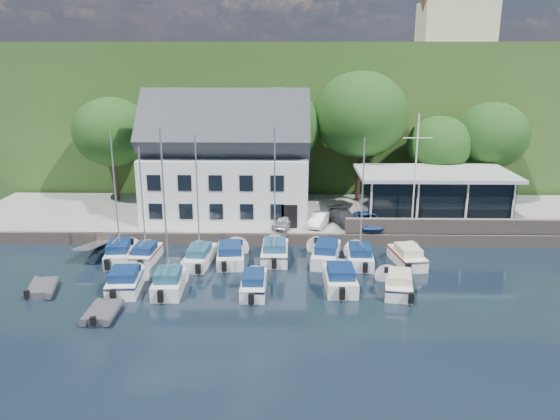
{
  "coord_description": "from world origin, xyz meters",
  "views": [
    {
      "loc": [
        -1.41,
        -30.38,
        14.75
      ],
      "look_at": [
        -2.2,
        9.0,
        3.55
      ],
      "focal_mm": 35.0,
      "sensor_mm": 36.0,
      "label": 1
    }
  ],
  "objects_px": {
    "car_silver": "(284,221)",
    "car_white": "(319,220)",
    "boat_r1_6": "(362,205)",
    "boat_r1_1": "(143,207)",
    "dinghy_1": "(102,311)",
    "harbor_building": "(227,167)",
    "boat_r1_4": "(275,199)",
    "boat_r2_4": "(399,281)",
    "dinghy_0": "(42,287)",
    "car_blue": "(369,220)",
    "boat_r1_2": "(198,206)",
    "boat_r1_0": "(116,199)",
    "boat_r2_0": "(125,279)",
    "boat_r1_7": "(407,254)",
    "boat_r2_3": "(340,277)",
    "car_dgrey": "(344,217)",
    "boat_r2_2": "(254,281)",
    "flagpole": "(415,173)",
    "boat_r2_1": "(165,221)",
    "boat_r1_3": "(231,252)",
    "club_pavilion": "(433,194)",
    "boat_r1_5": "(326,251)"
  },
  "relations": [
    {
      "from": "boat_r1_0",
      "to": "boat_r2_0",
      "type": "height_order",
      "value": "boat_r1_0"
    },
    {
      "from": "boat_r2_3",
      "to": "boat_r2_1",
      "type": "bearing_deg",
      "value": -177.34
    },
    {
      "from": "boat_r1_1",
      "to": "dinghy_1",
      "type": "xyz_separation_m",
      "value": [
        -0.27,
        -9.03,
        -3.81
      ]
    },
    {
      "from": "boat_r1_4",
      "to": "boat_r2_2",
      "type": "height_order",
      "value": "boat_r1_4"
    },
    {
      "from": "boat_r2_2",
      "to": "dinghy_1",
      "type": "relative_size",
      "value": 1.87
    },
    {
      "from": "club_pavilion",
      "to": "car_dgrey",
      "type": "distance_m",
      "value": 8.35
    },
    {
      "from": "flagpole",
      "to": "boat_r1_6",
      "type": "bearing_deg",
      "value": -133.53
    },
    {
      "from": "boat_r1_4",
      "to": "boat_r1_6",
      "type": "bearing_deg",
      "value": -6.35
    },
    {
      "from": "car_blue",
      "to": "boat_r2_2",
      "type": "distance_m",
      "value": 13.93
    },
    {
      "from": "boat_r1_5",
      "to": "boat_r2_4",
      "type": "bearing_deg",
      "value": -40.96
    },
    {
      "from": "flagpole",
      "to": "boat_r1_4",
      "type": "height_order",
      "value": "flagpole"
    },
    {
      "from": "car_dgrey",
      "to": "boat_r1_3",
      "type": "bearing_deg",
      "value": -163.61
    },
    {
      "from": "car_blue",
      "to": "boat_r1_0",
      "type": "xyz_separation_m",
      "value": [
        -19.08,
        -5.51,
        3.13
      ]
    },
    {
      "from": "boat_r1_0",
      "to": "boat_r2_2",
      "type": "xyz_separation_m",
      "value": [
        10.27,
        -5.23,
        -4.07
      ]
    },
    {
      "from": "flagpole",
      "to": "boat_r1_4",
      "type": "bearing_deg",
      "value": -158.68
    },
    {
      "from": "boat_r1_3",
      "to": "harbor_building",
      "type": "bearing_deg",
      "value": 92.35
    },
    {
      "from": "car_silver",
      "to": "boat_r1_6",
      "type": "height_order",
      "value": "boat_r1_6"
    },
    {
      "from": "flagpole",
      "to": "boat_r1_0",
      "type": "bearing_deg",
      "value": -167.76
    },
    {
      "from": "boat_r2_0",
      "to": "boat_r2_4",
      "type": "height_order",
      "value": "boat_r2_0"
    },
    {
      "from": "car_silver",
      "to": "car_blue",
      "type": "relative_size",
      "value": 0.88
    },
    {
      "from": "flagpole",
      "to": "boat_r1_2",
      "type": "height_order",
      "value": "flagpole"
    },
    {
      "from": "car_silver",
      "to": "boat_r1_4",
      "type": "relative_size",
      "value": 0.35
    },
    {
      "from": "car_blue",
      "to": "boat_r2_3",
      "type": "height_order",
      "value": "car_blue"
    },
    {
      "from": "boat_r2_1",
      "to": "dinghy_1",
      "type": "height_order",
      "value": "boat_r2_1"
    },
    {
      "from": "boat_r2_4",
      "to": "dinghy_0",
      "type": "xyz_separation_m",
      "value": [
        -23.04,
        -0.57,
        -0.34
      ]
    },
    {
      "from": "boat_r1_5",
      "to": "boat_r1_6",
      "type": "xyz_separation_m",
      "value": [
        2.44,
        -0.48,
        3.68
      ]
    },
    {
      "from": "boat_r2_4",
      "to": "car_dgrey",
      "type": "bearing_deg",
      "value": 112.11
    },
    {
      "from": "car_silver",
      "to": "car_white",
      "type": "xyz_separation_m",
      "value": [
        2.85,
        0.49,
        -0.01
      ]
    },
    {
      "from": "boat_r1_2",
      "to": "boat_r2_2",
      "type": "relative_size",
      "value": 1.5
    },
    {
      "from": "car_white",
      "to": "boat_r2_3",
      "type": "xyz_separation_m",
      "value": [
        0.92,
        -10.37,
        -0.76
      ]
    },
    {
      "from": "boat_r1_2",
      "to": "boat_r1_4",
      "type": "distance_m",
      "value": 5.56
    },
    {
      "from": "club_pavilion",
      "to": "boat_r2_3",
      "type": "xyz_separation_m",
      "value": [
        -9.14,
        -13.16,
        -2.26
      ]
    },
    {
      "from": "boat_r2_3",
      "to": "dinghy_0",
      "type": "height_order",
      "value": "boat_r2_3"
    },
    {
      "from": "car_blue",
      "to": "boat_r1_5",
      "type": "xyz_separation_m",
      "value": [
        -3.81,
        -5.2,
        -0.86
      ]
    },
    {
      "from": "boat_r1_1",
      "to": "boat_r1_6",
      "type": "xyz_separation_m",
      "value": [
        15.8,
        -0.23,
        0.29
      ]
    },
    {
      "from": "boat_r2_0",
      "to": "dinghy_0",
      "type": "xyz_separation_m",
      "value": [
        -5.33,
        -0.41,
        -0.41
      ]
    },
    {
      "from": "boat_r2_3",
      "to": "car_white",
      "type": "bearing_deg",
      "value": 93.55
    },
    {
      "from": "harbor_building",
      "to": "boat_r2_0",
      "type": "bearing_deg",
      "value": -109.66
    },
    {
      "from": "boat_r2_3",
      "to": "boat_r1_5",
      "type": "bearing_deg",
      "value": 95.76
    },
    {
      "from": "boat_r1_2",
      "to": "flagpole",
      "type": "bearing_deg",
      "value": 23.78
    },
    {
      "from": "boat_r1_2",
      "to": "boat_r2_2",
      "type": "bearing_deg",
      "value": -42.54
    },
    {
      "from": "car_dgrey",
      "to": "car_silver",
      "type": "bearing_deg",
      "value": 172.47
    },
    {
      "from": "boat_r1_1",
      "to": "boat_r2_0",
      "type": "relative_size",
      "value": 1.54
    },
    {
      "from": "boat_r2_4",
      "to": "dinghy_1",
      "type": "distance_m",
      "value": 18.43
    },
    {
      "from": "car_white",
      "to": "boat_r2_4",
      "type": "relative_size",
      "value": 0.58
    },
    {
      "from": "harbor_building",
      "to": "boat_r1_4",
      "type": "height_order",
      "value": "harbor_building"
    },
    {
      "from": "boat_r1_1",
      "to": "boat_r1_7",
      "type": "xyz_separation_m",
      "value": [
        19.27,
        -0.21,
        -3.44
      ]
    },
    {
      "from": "car_blue",
      "to": "boat_r1_2",
      "type": "bearing_deg",
      "value": -160.92
    },
    {
      "from": "car_silver",
      "to": "boat_r1_1",
      "type": "distance_m",
      "value": 11.79
    },
    {
      "from": "boat_r1_2",
      "to": "dinghy_0",
      "type": "bearing_deg",
      "value": -144.93
    }
  ]
}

